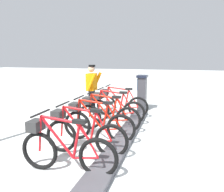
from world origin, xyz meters
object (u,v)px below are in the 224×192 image
bike_docked_0 (120,103)px  worker_near_rack (92,88)px  payment_kiosk (142,92)px  bike_docked_3 (95,123)px  bike_docked_4 (82,133)px  bike_docked_5 (64,148)px  bike_docked_2 (106,115)px  bike_docked_1 (113,108)px

bike_docked_0 → worker_near_rack: size_ratio=1.04×
payment_kiosk → bike_docked_3: bearing=80.0°
bike_docked_3 → bike_docked_4: same height
bike_docked_4 → bike_docked_0: bearing=-90.0°
bike_docked_5 → bike_docked_4: bearing=-90.0°
bike_docked_2 → bike_docked_3: 0.75m
bike_docked_0 → bike_docked_2: (0.00, 1.50, 0.00)m
bike_docked_3 → bike_docked_5: size_ratio=1.00×
payment_kiosk → bike_docked_1: 1.86m
payment_kiosk → worker_near_rack: bearing=33.8°
bike_docked_2 → payment_kiosk: bearing=-102.9°
bike_docked_4 → bike_docked_5: size_ratio=1.00×
bike_docked_2 → worker_near_rack: 1.83m
payment_kiosk → worker_near_rack: size_ratio=0.77×
bike_docked_0 → bike_docked_3: bearing=90.0°
payment_kiosk → bike_docked_0: (0.57, 1.00, -0.24)m
payment_kiosk → bike_docked_2: bearing=77.1°
bike_docked_2 → bike_docked_5: bearing=90.0°
bike_docked_2 → bike_docked_5: (0.00, 2.26, 0.00)m
bike_docked_2 → bike_docked_4: 1.50m
bike_docked_0 → bike_docked_4: bearing=90.0°
bike_docked_0 → bike_docked_5: (0.00, 3.76, 0.00)m
bike_docked_5 → bike_docked_1: bearing=-90.0°
bike_docked_3 → bike_docked_5: (0.00, 1.50, 0.00)m
bike_docked_0 → bike_docked_1: 0.75m
bike_docked_3 → worker_near_rack: (0.95, -2.24, 0.48)m
bike_docked_1 → bike_docked_4: 2.26m
bike_docked_5 → worker_near_rack: bearing=-75.8°
bike_docked_0 → bike_docked_4: 3.01m
payment_kiosk → bike_docked_5: 4.80m
payment_kiosk → bike_docked_1: bearing=71.9°
payment_kiosk → bike_docked_2: size_ratio=0.74×
bike_docked_2 → bike_docked_4: bearing=90.0°
bike_docked_0 → bike_docked_1: size_ratio=1.00×
payment_kiosk → bike_docked_3: (0.57, 3.26, -0.24)m
bike_docked_5 → worker_near_rack: size_ratio=1.04×
bike_docked_0 → bike_docked_2: bearing=90.0°
bike_docked_2 → bike_docked_5: 2.26m
bike_docked_1 → bike_docked_3: bearing=90.0°
payment_kiosk → bike_docked_5: (0.57, 4.76, -0.24)m
bike_docked_5 → worker_near_rack: 3.89m
bike_docked_5 → worker_near_rack: (0.95, -3.74, 0.48)m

